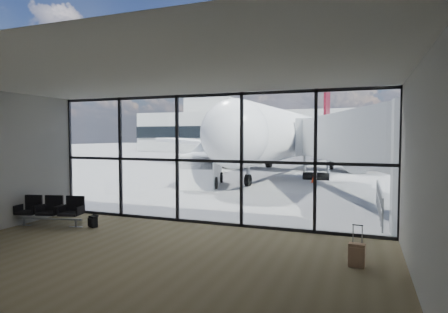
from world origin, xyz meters
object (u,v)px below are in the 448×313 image
Objects in this scene: backpack at (93,221)px; suitcase at (357,255)px; airliner at (301,136)px; belt_loader at (230,161)px; service_van at (202,169)px; mobile_stairs at (200,165)px; seating_row at (52,209)px.

backpack is 0.43× the size of suitcase.
suitcase is 0.02× the size of airliner.
airliner is 7.40m from belt_loader.
suitcase is at bearing -75.54° from airliner.
service_van is 9.18m from mobile_stairs.
service_van is 1.12× the size of belt_loader.
service_van reaches higher than belt_loader.
airliner reaches higher than seating_row.
belt_loader is at bearing 100.46° from mobile_stairs.
backpack is at bearing -59.06° from mobile_stairs.
seating_row is at bearing -150.22° from backpack.
airliner is 10.98m from mobile_stairs.
backpack is at bearing -102.17° from belt_loader.
belt_loader is at bearing 120.21° from suitcase.
airliner is 8.08× the size of service_van.
service_van is (0.57, 11.39, 0.46)m from seating_row.
mobile_stairs is at bearing 127.61° from suitcase.
backpack is at bearing -92.49° from airliner.
mobile_stairs is at bearing 86.34° from seating_row.
belt_loader is at bearing 87.80° from service_van.
airliner is (4.13, 27.39, 2.56)m from seating_row.
seating_row is 0.52× the size of belt_loader.
seating_row is at bearing -107.66° from service_van.
suitcase is at bearing -86.12° from belt_loader.
seating_row is at bearing -95.55° from airliner.
belt_loader is at bearing 119.24° from backpack.
seating_row is 9.85m from suitcase.
seating_row is 11.41m from service_van.
service_van reaches higher than seating_row.
backpack is at bearing 178.19° from suitcase.
suitcase is 29.09m from belt_loader.
backpack is 0.12× the size of mobile_stairs.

